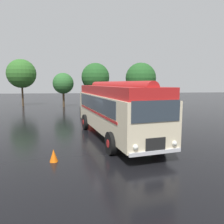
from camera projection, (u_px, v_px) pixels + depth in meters
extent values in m
plane|color=black|center=(115.00, 140.00, 13.09)|extent=(120.00, 120.00, 0.00)
cube|color=beige|center=(115.00, 112.00, 13.55)|extent=(4.45, 10.30, 2.10)
cube|color=red|center=(115.00, 91.00, 13.37)|extent=(4.21, 10.06, 0.56)
cylinder|color=red|center=(115.00, 86.00, 13.34)|extent=(2.48, 9.43, 0.60)
cube|color=#2D3842|center=(132.00, 102.00, 14.16)|extent=(1.63, 7.85, 0.84)
cube|color=#2D3842|center=(94.00, 103.00, 13.36)|extent=(1.63, 7.85, 0.84)
cube|color=red|center=(132.00, 110.00, 14.13)|extent=(1.67, 8.04, 0.12)
cube|color=red|center=(94.00, 112.00, 13.34)|extent=(1.67, 8.04, 0.12)
cube|color=#2D3842|center=(156.00, 111.00, 8.75)|extent=(2.16, 0.47, 0.88)
cube|color=black|center=(156.00, 144.00, 8.93)|extent=(0.89, 0.24, 0.56)
cube|color=silver|center=(156.00, 152.00, 8.95)|extent=(2.35, 0.57, 0.16)
sphere|color=white|center=(174.00, 143.00, 9.21)|extent=(0.22, 0.22, 0.22)
sphere|color=white|center=(136.00, 147.00, 8.64)|extent=(0.22, 0.22, 0.22)
cylinder|color=black|center=(159.00, 139.00, 11.19)|extent=(0.49, 1.13, 1.10)
cylinder|color=red|center=(159.00, 139.00, 11.19)|extent=(0.39, 0.44, 0.39)
cylinder|color=black|center=(111.00, 143.00, 10.37)|extent=(0.49, 1.13, 1.10)
cylinder|color=red|center=(111.00, 143.00, 10.37)|extent=(0.39, 0.44, 0.39)
cylinder|color=black|center=(118.00, 120.00, 16.83)|extent=(0.49, 1.13, 1.10)
cylinder|color=red|center=(118.00, 120.00, 16.83)|extent=(0.39, 0.44, 0.39)
cylinder|color=black|center=(85.00, 122.00, 16.00)|extent=(0.49, 1.13, 1.10)
cylinder|color=red|center=(85.00, 122.00, 16.00)|extent=(0.39, 0.44, 0.39)
cube|color=maroon|center=(89.00, 107.00, 24.37)|extent=(1.85, 4.26, 0.70)
cube|color=maroon|center=(89.00, 101.00, 24.42)|extent=(1.58, 2.24, 0.64)
cube|color=#2D3842|center=(95.00, 101.00, 24.54)|extent=(0.10, 1.93, 0.50)
cube|color=#2D3842|center=(82.00, 101.00, 24.30)|extent=(0.10, 1.93, 0.50)
cylinder|color=black|center=(98.00, 112.00, 23.28)|extent=(0.22, 0.65, 0.64)
cylinder|color=black|center=(81.00, 112.00, 23.00)|extent=(0.22, 0.65, 0.64)
cylinder|color=black|center=(96.00, 109.00, 25.83)|extent=(0.22, 0.65, 0.64)
cylinder|color=black|center=(81.00, 109.00, 25.55)|extent=(0.22, 0.65, 0.64)
cube|color=silver|center=(116.00, 107.00, 25.22)|extent=(1.82, 4.25, 0.70)
cube|color=silver|center=(116.00, 101.00, 25.28)|extent=(1.56, 2.23, 0.64)
cube|color=#2D3842|center=(123.00, 101.00, 25.39)|extent=(0.08, 1.93, 0.50)
cube|color=#2D3842|center=(110.00, 101.00, 25.17)|extent=(0.08, 1.93, 0.50)
cylinder|color=black|center=(126.00, 111.00, 24.13)|extent=(0.22, 0.65, 0.64)
cylinder|color=black|center=(111.00, 111.00, 23.86)|extent=(0.22, 0.65, 0.64)
cylinder|color=black|center=(122.00, 108.00, 26.68)|extent=(0.22, 0.65, 0.64)
cylinder|color=black|center=(107.00, 108.00, 26.41)|extent=(0.22, 0.65, 0.64)
cube|color=silver|center=(140.00, 107.00, 25.23)|extent=(2.07, 4.33, 0.70)
cube|color=silver|center=(140.00, 101.00, 25.29)|extent=(1.68, 2.31, 0.64)
cube|color=#2D3842|center=(147.00, 101.00, 25.31)|extent=(0.20, 1.93, 0.50)
cube|color=#2D3842|center=(134.00, 101.00, 25.26)|extent=(0.20, 1.93, 0.50)
cylinder|color=black|center=(150.00, 111.00, 24.01)|extent=(0.26, 0.66, 0.64)
cylinder|color=black|center=(134.00, 111.00, 23.95)|extent=(0.26, 0.66, 0.64)
cylinder|color=black|center=(146.00, 108.00, 26.59)|extent=(0.26, 0.66, 0.64)
cylinder|color=black|center=(131.00, 108.00, 26.53)|extent=(0.26, 0.66, 0.64)
cylinder|color=#4C3823|center=(23.00, 95.00, 32.02)|extent=(0.25, 0.25, 3.16)
sphere|color=#336B28|center=(21.00, 74.00, 31.60)|extent=(4.15, 4.15, 4.15)
sphere|color=#336B28|center=(18.00, 74.00, 31.52)|extent=(2.52, 2.52, 2.52)
cylinder|color=#4C3823|center=(64.00, 99.00, 30.98)|extent=(0.29, 0.29, 2.23)
sphere|color=#2D662D|center=(63.00, 83.00, 30.69)|extent=(2.92, 2.92, 2.92)
sphere|color=#2D662D|center=(66.00, 82.00, 30.96)|extent=(1.87, 1.87, 1.87)
cylinder|color=#4C3823|center=(96.00, 97.00, 32.03)|extent=(0.27, 0.27, 2.70)
sphere|color=#235623|center=(95.00, 77.00, 31.65)|extent=(4.04, 4.04, 4.04)
sphere|color=#235623|center=(97.00, 77.00, 31.80)|extent=(2.97, 2.97, 2.97)
cylinder|color=#4C3823|center=(140.00, 97.00, 33.58)|extent=(0.35, 0.35, 2.38)
sphere|color=#235623|center=(141.00, 78.00, 33.19)|extent=(4.62, 4.62, 4.62)
sphere|color=#235623|center=(137.00, 78.00, 33.28)|extent=(3.37, 3.37, 3.37)
cone|color=orange|center=(54.00, 156.00, 9.45)|extent=(0.36, 0.36, 0.55)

